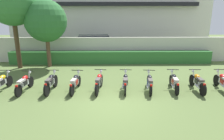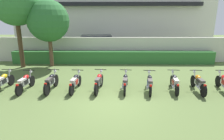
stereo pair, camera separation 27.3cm
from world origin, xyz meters
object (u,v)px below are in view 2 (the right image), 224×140
motorcycle_in_row_1 (25,82)px  motorcycle_in_row_6 (150,83)px  parked_car (98,46)px  motorcycle_in_row_7 (175,82)px  motorcycle_in_row_3 (75,82)px  motorcycle_in_row_5 (125,82)px  motorcycle_in_row_2 (51,82)px  motorcycle_in_row_0 (3,81)px  motorcycle_in_row_8 (198,83)px  tree_far_side (48,21)px  motorcycle_in_row_4 (99,82)px  tree_near_inspector (15,2)px

motorcycle_in_row_1 → motorcycle_in_row_6: same height
motorcycle_in_row_6 → parked_car: bearing=26.5°
parked_car → motorcycle_in_row_7: (4.47, -8.64, -0.50)m
motorcycle_in_row_3 → motorcycle_in_row_5: size_ratio=1.00×
motorcycle_in_row_2 → motorcycle_in_row_0: bearing=90.7°
motorcycle_in_row_0 → motorcycle_in_row_3: (3.60, -0.03, -0.00)m
motorcycle_in_row_8 → tree_far_side: bearing=63.1°
tree_far_side → motorcycle_in_row_8: size_ratio=2.42×
motorcycle_in_row_4 → motorcycle_in_row_5: motorcycle_in_row_4 is taller
motorcycle_in_row_3 → motorcycle_in_row_5: 2.47m
parked_car → motorcycle_in_row_4: (0.74, -8.67, -0.48)m
tree_far_side → motorcycle_in_row_2: (1.50, -4.85, -2.77)m
tree_near_inspector → motorcycle_in_row_8: 12.30m
parked_car → motorcycle_in_row_8: (5.61, -8.73, -0.49)m
tree_far_side → motorcycle_in_row_8: tree_far_side is taller
motorcycle_in_row_0 → parked_car: bearing=-23.8°
tree_near_inspector → motorcycle_in_row_7: tree_near_inspector is taller
parked_car → motorcycle_in_row_5: 8.89m
motorcycle_in_row_1 → motorcycle_in_row_5: size_ratio=0.98×
tree_near_inspector → motorcycle_in_row_3: 7.61m
motorcycle_in_row_1 → motorcycle_in_row_2: 1.28m
motorcycle_in_row_3 → motorcycle_in_row_8: bearing=-85.1°
motorcycle_in_row_4 → motorcycle_in_row_6: size_ratio=1.00×
tree_near_inspector → motorcycle_in_row_8: size_ratio=3.11×
motorcycle_in_row_5 → motorcycle_in_row_7: 2.43m
tree_near_inspector → tree_far_side: 2.36m
motorcycle_in_row_8 → motorcycle_in_row_0: bearing=91.7°
motorcycle_in_row_0 → motorcycle_in_row_1: size_ratio=1.03×
motorcycle_in_row_6 → motorcycle_in_row_7: (1.24, 0.09, 0.00)m
tree_near_inspector → motorcycle_in_row_3: (4.69, -4.46, -4.00)m
tree_near_inspector → motorcycle_in_row_0: bearing=-76.3°
motorcycle_in_row_2 → motorcycle_in_row_6: motorcycle_in_row_2 is taller
motorcycle_in_row_3 → motorcycle_in_row_4: size_ratio=0.98×
motorcycle_in_row_2 → motorcycle_in_row_8: bearing=-87.5°
motorcycle_in_row_5 → motorcycle_in_row_6: size_ratio=0.99×
motorcycle_in_row_2 → motorcycle_in_row_8: (7.22, -0.01, -0.01)m
motorcycle_in_row_2 → motorcycle_in_row_5: motorcycle_in_row_2 is taller
motorcycle_in_row_4 → motorcycle_in_row_5: (1.31, 0.04, -0.01)m
parked_car → motorcycle_in_row_5: parked_car is taller
parked_car → tree_far_side: bearing=-133.9°
motorcycle_in_row_2 → motorcycle_in_row_3: motorcycle_in_row_2 is taller
motorcycle_in_row_3 → motorcycle_in_row_6: size_ratio=0.98×
parked_car → motorcycle_in_row_0: (-4.03, -8.64, -0.50)m
tree_far_side → motorcycle_in_row_6: size_ratio=2.47×
motorcycle_in_row_6 → motorcycle_in_row_8: 2.38m
motorcycle_in_row_4 → motorcycle_in_row_5: 1.31m
motorcycle_in_row_5 → motorcycle_in_row_7: bearing=-85.0°
motorcycle_in_row_0 → motorcycle_in_row_6: size_ratio=0.99×
tree_near_inspector → motorcycle_in_row_5: 9.32m
tree_far_side → motorcycle_in_row_2: tree_far_side is taller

